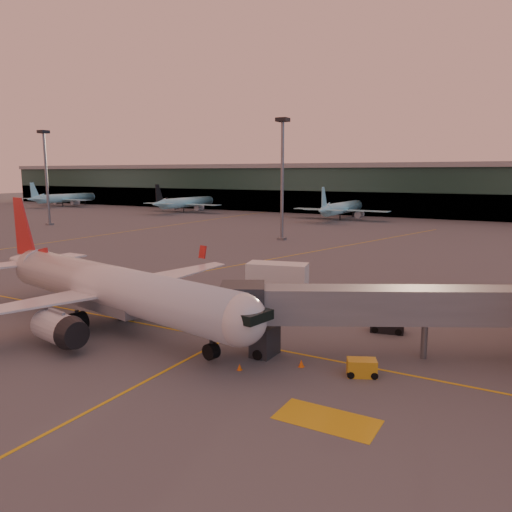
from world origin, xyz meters
The scene contains 14 objects.
ground centered at (0.00, 0.00, 0.00)m, with size 600.00×600.00×0.00m, color #4C4F54.
taxi_markings centered at (-7.32, 44.49, 0.01)m, with size 100.12×173.00×0.01m.
terminal centered at (0.00, 141.79, 8.76)m, with size 400.00×20.00×17.60m.
mast_west_far centered at (-90.00, 62.00, 14.86)m, with size 2.40×2.40×25.60m.
mast_west_near centered at (-20.00, 66.00, 14.86)m, with size 2.40×2.40×25.60m.
distant_aircraft_row centered at (-53.75, 118.00, 0.00)m, with size 225.00×34.00×13.00m.
main_airplane centered at (-6.53, 2.65, 3.76)m, with size 38.15×34.63×11.57m.
jet_bridge centered at (22.24, 9.73, 4.03)m, with size 30.19×17.98×5.77m.
catering_truck centered at (4.40, 16.32, 2.78)m, with size 6.77×4.15×4.89m.
gpu_cart centered at (17.79, 3.18, 0.60)m, with size 2.44×2.03×1.23m.
pushback_tug centered at (16.72, 14.03, 0.61)m, with size 3.15×2.08×1.50m.
cone_nose centered at (13.35, 2.61, 0.27)m, with size 0.45×0.45×0.57m.
cone_wing_left centered at (-5.82, 20.85, 0.29)m, with size 0.47×0.47×0.60m.
cone_fwd centered at (9.65, -0.17, 0.24)m, with size 0.39×0.39×0.49m.
Camera 1 is at (27.79, -29.80, 14.31)m, focal length 35.00 mm.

